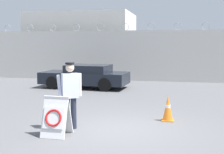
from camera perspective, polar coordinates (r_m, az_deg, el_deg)
ground_plane at (r=8.64m, az=0.94°, el=-9.57°), size 90.00×90.00×0.00m
perimeter_wall at (r=19.40m, az=7.10°, el=3.89°), size 36.00×0.30×3.57m
building_block at (r=24.71m, az=-5.27°, el=6.14°), size 7.59×5.77×4.62m
barricade_sign at (r=8.07m, az=-10.21°, el=-7.11°), size 0.68×0.70×1.02m
security_guard at (r=8.57m, az=-7.66°, el=-2.68°), size 0.69×0.46×1.83m
traffic_cone_near at (r=9.64m, az=10.18°, el=-5.66°), size 0.36×0.36×0.78m
parked_car_front_coupe at (r=16.38m, az=-4.88°, el=0.18°), size 4.62×2.25×1.22m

